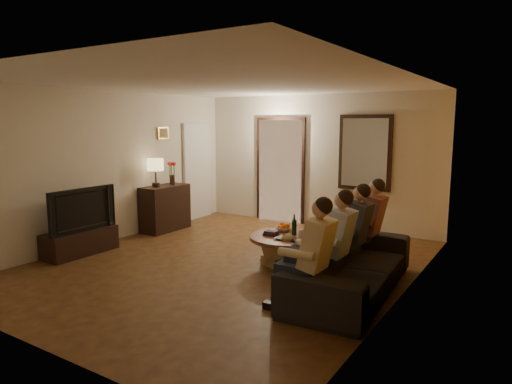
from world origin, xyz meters
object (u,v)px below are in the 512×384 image
Objects in this scene: person_a at (312,262)px; sofa at (351,263)px; person_d at (368,228)px; bowl at (284,229)px; laptop at (284,240)px; person_b at (334,248)px; person_c at (353,238)px; tv at (78,209)px; wine_bottle at (294,224)px; tv_stand at (80,242)px; coffee_table at (288,251)px; table_lamp at (156,173)px; dog at (277,248)px; dresser at (165,208)px.

sofa is at bearing 83.66° from person_a.
sofa is 2.04× the size of person_a.
bowl is at bearing -169.74° from person_d.
person_d reaches higher than laptop.
person_b and person_c have the same top height.
tv is 3.37m from wine_bottle.
tv_stand is at bearing 96.20° from sofa.
coffee_table is at bearing -156.86° from person_d.
person_c is at bearing -9.06° from table_lamp.
dog is 2.16× the size of bowl.
person_d is 1.30m from dog.
coffee_table is at bearing 143.38° from person_b.
person_a is 1.00× the size of person_c.
wine_bottle is (-1.08, 0.56, 0.25)m from sofa.
person_c and person_d have the same top height.
dog is 0.18m from coffee_table.
coffee_table is at bearing -13.07° from dresser.
sofa is 7.45× the size of laptop.
coffee_table is (0.10, 0.14, -0.06)m from dog.
sofa is 1.22m from coffee_table.
person_a is 2.14× the size of dog.
tv is 3.30m from laptop.
person_d is at bearing 21.93° from tv_stand.
sofa is at bearing -71.57° from person_c.
wine_bottle is 0.41m from laptop.
table_lamp is at bearing 162.95° from person_b.
wine_bottle is 0.94× the size of laptop.
sofa is 1.24m from wine_bottle.
tv is 4.10m from person_b.
table_lamp is at bearing 172.86° from wine_bottle.
coffee_table is 3.52× the size of wine_bottle.
person_c is 4.63× the size of bowl.
tv is at bearing -157.21° from wine_bottle.
dresser is 1.80× the size of table_lamp.
person_d reaches higher than coffee_table.
dog is at bearing 19.86° from tv_stand.
coffee_table is at bearing 71.08° from dog.
dresser is 0.84× the size of tv_stand.
person_b is 1.56m from bowl.
person_b is 1.00× the size of person_c.
laptop is at bearing 152.49° from person_b.
person_a is 1.75m from coffee_table.
sofa is 1.48m from bowl.
tv is at bearing 177.78° from person_a.
laptop is (3.15, -0.99, 0.03)m from dresser.
person_c is (-0.10, 0.30, 0.24)m from sofa.
person_d is 4.63× the size of bowl.
dresser is 4.34m from sofa.
dresser is 0.40× the size of sofa.
person_c is 1.17m from dog.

